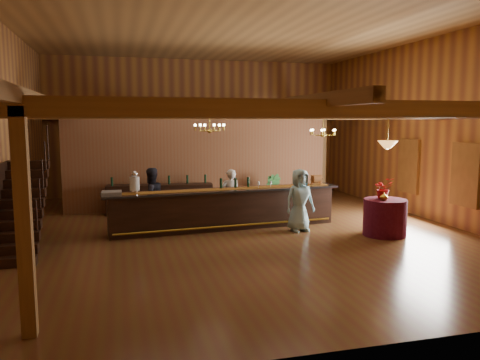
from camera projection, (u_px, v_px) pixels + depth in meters
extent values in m
plane|color=brown|center=(240.00, 230.00, 12.99)|extent=(14.00, 14.00, 0.00)
plane|color=#AB8147|center=(240.00, 26.00, 12.30)|extent=(14.00, 14.00, 0.00)
cube|color=#A36D30|center=(198.00, 127.00, 19.37)|extent=(12.00, 0.10, 5.50)
cube|color=#A36D30|center=(380.00, 141.00, 5.93)|extent=(12.00, 0.10, 5.50)
cube|color=#A36D30|center=(432.00, 130.00, 14.15)|extent=(0.10, 14.00, 5.50)
cube|color=olive|center=(329.00, 108.00, 7.31)|extent=(11.90, 0.20, 0.28)
cube|color=olive|center=(277.00, 112.00, 9.71)|extent=(11.90, 0.20, 0.28)
cube|color=olive|center=(245.00, 114.00, 12.11)|extent=(11.90, 0.20, 0.28)
cube|color=olive|center=(224.00, 115.00, 14.51)|extent=(11.90, 0.20, 0.28)
cube|color=olive|center=(209.00, 116.00, 16.91)|extent=(11.90, 0.20, 0.28)
cube|color=olive|center=(198.00, 116.00, 19.12)|extent=(11.90, 0.20, 0.28)
cube|color=olive|center=(63.00, 107.00, 11.45)|extent=(0.18, 13.90, 0.22)
cube|color=olive|center=(240.00, 109.00, 12.57)|extent=(0.18, 13.90, 0.22)
cube|color=olive|center=(389.00, 110.00, 13.70)|extent=(0.18, 13.90, 0.22)
cube|color=olive|center=(80.00, 163.00, 15.99)|extent=(0.20, 0.20, 3.20)
cube|color=olive|center=(323.00, 157.00, 18.24)|extent=(0.20, 0.20, 3.20)
cube|color=olive|center=(24.00, 224.00, 6.38)|extent=(0.20, 0.20, 3.20)
cube|color=brown|center=(201.00, 164.00, 16.03)|extent=(9.00, 0.18, 3.10)
cube|color=white|center=(466.00, 175.00, 12.75)|extent=(0.12, 1.05, 1.75)
cube|color=white|center=(409.00, 166.00, 15.25)|extent=(0.12, 1.05, 1.75)
cube|color=black|center=(11.00, 262.00, 9.69)|extent=(1.00, 0.28, 0.20)
cube|color=black|center=(13.00, 249.00, 9.94)|extent=(1.00, 0.28, 0.20)
cube|color=black|center=(15.00, 237.00, 10.18)|extent=(1.00, 0.28, 0.20)
cube|color=black|center=(18.00, 225.00, 10.43)|extent=(1.00, 0.28, 0.20)
cube|color=black|center=(20.00, 214.00, 10.67)|extent=(1.00, 0.28, 0.20)
cube|color=black|center=(21.00, 203.00, 10.91)|extent=(1.00, 0.28, 0.20)
cube|color=black|center=(23.00, 193.00, 11.16)|extent=(1.00, 0.28, 0.20)
cube|color=black|center=(25.00, 183.00, 11.40)|extent=(1.00, 0.28, 0.20)
cube|color=black|center=(27.00, 174.00, 11.65)|extent=(1.00, 0.28, 0.20)
cube|color=black|center=(28.00, 165.00, 11.89)|extent=(1.00, 0.28, 0.20)
cube|color=black|center=(230.00, 184.00, 18.45)|extent=(1.20, 0.60, 1.10)
cube|color=brown|center=(153.00, 188.00, 17.71)|extent=(1.00, 0.60, 1.00)
cube|color=black|center=(225.00, 210.00, 13.12)|extent=(6.41, 1.19, 1.06)
cube|color=black|center=(225.00, 190.00, 13.05)|extent=(6.74, 1.35, 0.05)
cube|color=#651809|center=(225.00, 189.00, 13.04)|extent=(6.29, 0.92, 0.01)
cylinder|color=#A88927|center=(229.00, 226.00, 12.76)|extent=(6.15, 0.54, 0.05)
cylinder|color=silver|center=(135.00, 192.00, 12.28)|extent=(0.18, 0.18, 0.08)
cylinder|color=silver|center=(135.00, 184.00, 12.26)|extent=(0.26, 0.26, 0.36)
sphere|color=silver|center=(134.00, 174.00, 12.23)|extent=(0.18, 0.18, 0.18)
cube|color=gray|center=(112.00, 193.00, 11.99)|extent=(0.50, 0.50, 0.10)
cube|color=brown|center=(312.00, 180.00, 13.86)|extent=(0.06, 0.06, 0.30)
cube|color=brown|center=(321.00, 180.00, 13.93)|extent=(0.06, 0.06, 0.30)
cylinder|color=brown|center=(316.00, 179.00, 13.89)|extent=(0.24, 0.24, 0.24)
cylinder|color=black|center=(221.00, 183.00, 13.12)|extent=(0.07, 0.07, 0.30)
cylinder|color=black|center=(235.00, 183.00, 13.26)|extent=(0.07, 0.07, 0.30)
cylinder|color=black|center=(248.00, 182.00, 13.38)|extent=(0.07, 0.07, 0.30)
cube|color=black|center=(160.00, 199.00, 15.29)|extent=(3.45, 0.84, 0.96)
cylinder|color=#490F1F|center=(385.00, 217.00, 12.33)|extent=(1.12, 1.12, 0.97)
cylinder|color=#A88927|center=(210.00, 122.00, 12.23)|extent=(0.02, 0.02, 0.45)
sphere|color=#A88927|center=(210.00, 131.00, 12.26)|extent=(0.12, 0.12, 0.12)
torus|color=#A88927|center=(210.00, 127.00, 12.25)|extent=(0.80, 0.80, 0.04)
cylinder|color=#A88927|center=(323.00, 125.00, 13.86)|extent=(0.02, 0.02, 0.61)
sphere|color=#A88927|center=(323.00, 135.00, 13.90)|extent=(0.12, 0.12, 0.12)
torus|color=#A88927|center=(323.00, 132.00, 13.89)|extent=(0.80, 0.80, 0.04)
cylinder|color=#A88927|center=(388.00, 129.00, 12.04)|extent=(0.02, 0.02, 0.80)
cone|color=#C67F36|center=(388.00, 145.00, 12.09)|extent=(0.52, 0.52, 0.20)
imported|color=silver|center=(230.00, 196.00, 13.81)|extent=(0.59, 0.40, 1.61)
imported|color=#20212C|center=(151.00, 198.00, 13.18)|extent=(1.04, 0.96, 1.71)
imported|color=#8CBBC8|center=(300.00, 200.00, 12.78)|extent=(0.89, 0.63, 1.72)
imported|color=#235825|center=(271.00, 191.00, 16.12)|extent=(0.83, 0.76, 1.23)
imported|color=#A40B0E|center=(383.00, 188.00, 12.36)|extent=(0.51, 0.45, 0.56)
imported|color=#A88927|center=(384.00, 194.00, 12.08)|extent=(0.19, 0.19, 0.33)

